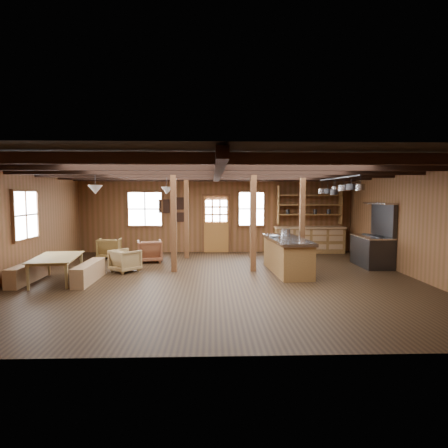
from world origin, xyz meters
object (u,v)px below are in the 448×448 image
Objects in this scene: kitchen_island at (287,255)px; armchair_c at (125,261)px; commercial_range at (374,246)px; dining_table at (58,269)px; armchair_a at (109,248)px; armchair_b at (150,251)px.

armchair_c is at bearing 173.80° from kitchen_island.
commercial_range is (2.74, 0.79, 0.14)m from kitchen_island.
dining_table is 2.39× the size of armchair_a.
armchair_c is (1.36, 1.15, 0.00)m from dining_table.
armchair_b is (1.78, 2.63, 0.04)m from dining_table.
commercial_range is 8.40m from armchair_a.
commercial_range is at bearing -86.42° from dining_table.
dining_table is 3.18m from armchair_b.
commercial_range is at bearing -132.75° from armchair_c.
armchair_b is at bearing 148.27° from armchair_a.
armchair_b is at bearing 172.45° from commercial_range.
kitchen_island is 4.37m from armchair_b.
armchair_b is at bearing -41.95° from dining_table.
kitchen_island is 3.46× the size of armchair_a.
kitchen_island is at bearing -163.95° from commercial_range.
dining_table is at bearing -168.54° from commercial_range.
armchair_c is at bearing 61.91° from armchair_b.
commercial_range is at bearing 160.28° from armchair_b.
armchair_a is at bearing -22.30° from armchair_c.
kitchen_island is 1.35× the size of commercial_range.
kitchen_island is 5.88m from dining_table.
dining_table is (-8.55, -1.73, -0.31)m from commercial_range.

